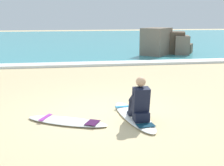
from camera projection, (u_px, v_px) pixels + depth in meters
name	position (u px, v px, depth m)	size (l,w,h in m)	color
ground_plane	(105.00, 114.00, 7.32)	(80.00, 80.00, 0.00)	#CCB584
sea	(72.00, 40.00, 27.48)	(80.00, 28.00, 0.10)	teal
breaking_foam	(83.00, 64.00, 14.27)	(80.00, 0.90, 0.11)	white
surfboard_main	(134.00, 116.00, 7.08)	(0.78, 2.36, 0.08)	white
surfer_seated	(140.00, 103.00, 6.67)	(0.39, 0.71, 0.95)	black
surfboard_spare_near	(67.00, 121.00, 6.73)	(1.89, 1.32, 0.08)	white
rock_outcrop_distant	(169.00, 44.00, 17.76)	(3.47, 3.35, 1.57)	#756656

